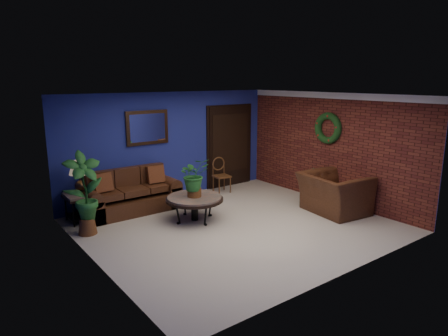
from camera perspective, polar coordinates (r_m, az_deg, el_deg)
floor at (r=7.86m, az=1.71°, el=-8.20°), size 5.50×5.50×0.00m
wall_back at (r=9.55m, az=-7.65°, el=3.22°), size 5.50×0.04×2.50m
wall_left at (r=6.22m, az=-18.45°, el=-2.45°), size 0.04×5.00×2.50m
wall_right_brick at (r=9.44m, az=14.94°, el=2.80°), size 0.04×5.00×2.50m
ceiling at (r=7.35m, az=1.84°, el=10.32°), size 5.50×5.00×0.02m
crown_molding at (r=9.30m, az=15.24°, el=9.96°), size 0.03×5.00×0.14m
wall_mirror at (r=9.18m, az=-10.89°, el=5.69°), size 1.02×0.06×0.77m
closet_door at (r=10.51m, az=0.81°, el=3.10°), size 1.44×0.06×2.18m
wreath at (r=9.36m, az=14.62°, el=5.52°), size 0.16×0.72×0.72m
sofa at (r=8.84m, az=-13.34°, el=-4.08°), size 2.05×0.89×0.92m
coffee_table at (r=8.03m, az=-4.24°, el=-4.48°), size 1.15×1.15×0.49m
end_table at (r=8.45m, az=-19.68°, el=-4.34°), size 0.63×0.63×0.57m
table_lamp at (r=8.31m, az=-19.96°, el=-0.69°), size 0.39×0.39×0.64m
side_chair at (r=10.01m, az=-0.50°, el=-0.64°), size 0.42×0.42×0.87m
armchair at (r=8.78m, az=15.43°, el=-3.52°), size 1.29×1.43×0.84m
coffee_plant at (r=7.90m, az=-4.30°, el=-1.09°), size 0.66×0.60×0.78m
floor_plant at (r=9.49m, az=11.88°, el=-2.26°), size 0.41×0.36×0.78m
tall_plant at (r=7.62m, az=-19.30°, el=-2.98°), size 0.71×0.51×1.55m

